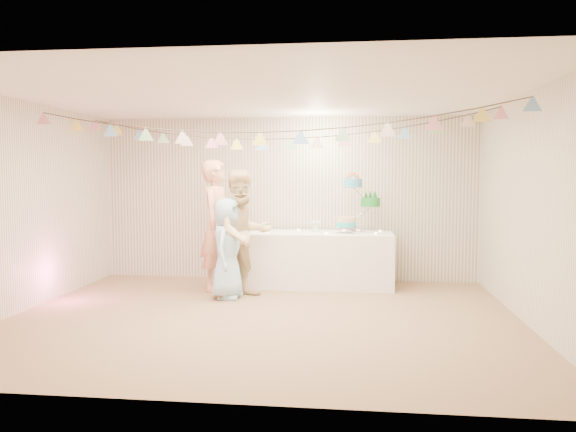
# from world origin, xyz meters

# --- Properties ---
(floor) EXTENTS (6.00, 6.00, 0.00)m
(floor) POSITION_xyz_m (0.00, 0.00, 0.00)
(floor) COLOR #846447
(floor) RESTS_ON ground
(ceiling) EXTENTS (6.00, 6.00, 0.00)m
(ceiling) POSITION_xyz_m (0.00, 0.00, 2.60)
(ceiling) COLOR white
(ceiling) RESTS_ON ground
(back_wall) EXTENTS (6.00, 6.00, 0.00)m
(back_wall) POSITION_xyz_m (0.00, 2.50, 1.30)
(back_wall) COLOR silver
(back_wall) RESTS_ON ground
(front_wall) EXTENTS (6.00, 6.00, 0.00)m
(front_wall) POSITION_xyz_m (0.00, -2.50, 1.30)
(front_wall) COLOR silver
(front_wall) RESTS_ON ground
(left_wall) EXTENTS (5.00, 5.00, 0.00)m
(left_wall) POSITION_xyz_m (-3.00, 0.00, 1.30)
(left_wall) COLOR silver
(left_wall) RESTS_ON ground
(right_wall) EXTENTS (5.00, 5.00, 0.00)m
(right_wall) POSITION_xyz_m (3.00, 0.00, 1.30)
(right_wall) COLOR silver
(right_wall) RESTS_ON ground
(table) EXTENTS (2.18, 0.87, 0.82)m
(table) POSITION_xyz_m (0.55, 1.98, 0.41)
(table) COLOR white
(table) RESTS_ON floor
(cake_stand) EXTENTS (0.75, 0.44, 0.84)m
(cake_stand) POSITION_xyz_m (1.10, 2.03, 1.17)
(cake_stand) COLOR silver
(cake_stand) RESTS_ON table
(cake_bottom) EXTENTS (0.31, 0.31, 0.15)m
(cake_bottom) POSITION_xyz_m (0.95, 1.97, 0.84)
(cake_bottom) COLOR #29BFC3
(cake_bottom) RESTS_ON cake_stand
(cake_middle) EXTENTS (0.27, 0.27, 0.22)m
(cake_middle) POSITION_xyz_m (1.28, 2.12, 1.11)
(cake_middle) COLOR #1B7C28
(cake_middle) RESTS_ON cake_stand
(cake_top_tier) EXTENTS (0.25, 0.25, 0.19)m
(cake_top_tier) POSITION_xyz_m (1.04, 2.00, 1.38)
(cake_top_tier) COLOR #409AC9
(cake_top_tier) RESTS_ON cake_stand
(platter) EXTENTS (0.35, 0.35, 0.02)m
(platter) POSITION_xyz_m (0.09, 1.93, 0.76)
(platter) COLOR white
(platter) RESTS_ON table
(posy) EXTENTS (0.16, 0.16, 0.18)m
(posy) POSITION_xyz_m (0.48, 2.03, 0.84)
(posy) COLOR white
(posy) RESTS_ON table
(person_adult_a) EXTENTS (0.56, 0.76, 1.90)m
(person_adult_a) POSITION_xyz_m (-0.92, 1.51, 0.95)
(person_adult_a) COLOR #EA9E7A
(person_adult_a) RESTS_ON floor
(person_adult_b) EXTENTS (1.08, 1.05, 1.76)m
(person_adult_b) POSITION_xyz_m (-0.45, 1.08, 0.88)
(person_adult_b) COLOR #DEBD88
(person_adult_b) RESTS_ON floor
(person_child) EXTENTS (0.51, 0.71, 1.37)m
(person_child) POSITION_xyz_m (-0.66, 0.98, 0.69)
(person_child) COLOR #A6D0EB
(person_child) RESTS_ON floor
(bunting_back) EXTENTS (5.60, 1.10, 0.40)m
(bunting_back) POSITION_xyz_m (0.00, 1.10, 2.35)
(bunting_back) COLOR pink
(bunting_back) RESTS_ON ceiling
(bunting_front) EXTENTS (5.60, 0.90, 0.36)m
(bunting_front) POSITION_xyz_m (0.00, -0.20, 2.32)
(bunting_front) COLOR #72A5E5
(bunting_front) RESTS_ON ceiling
(tealight_0) EXTENTS (0.04, 0.04, 0.03)m
(tealight_0) POSITION_xyz_m (-0.25, 1.83, 0.83)
(tealight_0) COLOR #FFD88C
(tealight_0) RESTS_ON table
(tealight_1) EXTENTS (0.04, 0.04, 0.03)m
(tealight_1) POSITION_xyz_m (0.20, 2.16, 0.83)
(tealight_1) COLOR #FFD88C
(tealight_1) RESTS_ON table
(tealight_2) EXTENTS (0.04, 0.04, 0.03)m
(tealight_2) POSITION_xyz_m (0.65, 1.76, 0.83)
(tealight_2) COLOR #FFD88C
(tealight_2) RESTS_ON table
(tealight_3) EXTENTS (0.04, 0.04, 0.03)m
(tealight_3) POSITION_xyz_m (0.90, 2.20, 0.83)
(tealight_3) COLOR #FFD88C
(tealight_3) RESTS_ON table
(tealight_4) EXTENTS (0.04, 0.04, 0.03)m
(tealight_4) POSITION_xyz_m (1.37, 1.80, 0.83)
(tealight_4) COLOR #FFD88C
(tealight_4) RESTS_ON table
(tealight_5) EXTENTS (0.04, 0.04, 0.03)m
(tealight_5) POSITION_xyz_m (1.45, 2.13, 0.83)
(tealight_5) COLOR #FFD88C
(tealight_5) RESTS_ON table
(tealight_6) EXTENTS (0.04, 0.04, 0.03)m
(tealight_6) POSITION_xyz_m (1.12, 2.18, 0.83)
(tealight_6) COLOR #FFD88C
(tealight_6) RESTS_ON table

